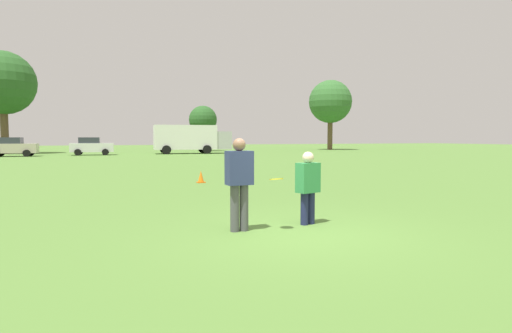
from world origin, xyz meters
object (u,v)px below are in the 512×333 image
frisbee (276,179)px  player_thrower (239,179)px  player_defender (308,184)px  traffic_cone (201,177)px  parked_car_center (13,147)px  parked_car_mid_right (92,146)px  box_truck (191,138)px

frisbee → player_thrower: bearing=161.5°
player_thrower → player_defender: 1.55m
traffic_cone → parked_car_center: 31.68m
player_defender → parked_car_center: 40.14m
player_defender → parked_car_mid_right: 39.58m
player_thrower → parked_car_center: size_ratio=0.41×
traffic_cone → player_thrower: bearing=-99.7°
player_defender → player_thrower: bearing=-176.7°
player_defender → parked_car_mid_right: parked_car_mid_right is taller
frisbee → parked_car_mid_right: (-2.85, 39.72, -0.08)m
player_defender → box_truck: 40.31m
player_defender → frisbee: player_defender is taller
player_defender → traffic_cone: (-0.00, 8.88, -0.61)m
player_thrower → parked_car_center: (-9.20, 38.77, -0.09)m
player_thrower → parked_car_mid_right: bearing=93.1°
traffic_cone → parked_car_mid_right: 30.76m
parked_car_mid_right → box_truck: 10.49m
player_thrower → player_defender: player_thrower is taller
player_defender → parked_car_mid_right: (-3.70, 39.41, 0.09)m
player_thrower → parked_car_mid_right: size_ratio=0.41×
traffic_cone → parked_car_center: parked_car_center is taller
player_defender → parked_car_mid_right: bearing=95.4°
player_thrower → player_defender: (1.54, 0.09, -0.17)m
traffic_cone → parked_car_center: bearing=109.8°
box_truck → player_defender: bearing=-99.6°
traffic_cone → parked_car_center: size_ratio=0.11×
player_thrower → frisbee: (0.68, -0.23, -0.00)m
player_thrower → box_truck: (8.28, 39.82, 0.74)m
parked_car_mid_right → player_thrower: bearing=-86.9°
traffic_cone → player_defender: bearing=-90.0°
traffic_cone → parked_car_mid_right: (-3.70, 30.53, 0.69)m
player_defender → traffic_cone: 8.90m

